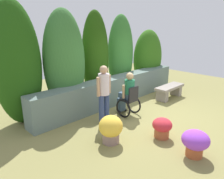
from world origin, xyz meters
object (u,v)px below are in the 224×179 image
at_px(flower_pot_purple_near, 195,142).
at_px(flower_pot_terracotta_by_wall, 162,127).
at_px(stone_bench, 170,90).
at_px(flower_pot_red_accent, 111,129).
at_px(person_in_wheelchair, 128,95).
at_px(person_standing_companion, 104,91).

bearing_deg(flower_pot_purple_near, flower_pot_terracotta_by_wall, 78.51).
bearing_deg(stone_bench, flower_pot_red_accent, -172.72).
xyz_separation_m(person_in_wheelchair, flower_pot_purple_near, (-0.63, -2.41, -0.29)).
height_order(flower_pot_terracotta_by_wall, flower_pot_red_accent, flower_pot_red_accent).
distance_m(stone_bench, person_standing_companion, 3.24).
distance_m(stone_bench, flower_pot_red_accent, 3.85).
relative_size(flower_pot_purple_near, flower_pot_terracotta_by_wall, 1.15).
distance_m(person_in_wheelchair, flower_pot_terracotta_by_wall, 1.60).
height_order(flower_pot_purple_near, flower_pot_terracotta_by_wall, flower_pot_purple_near).
bearing_deg(flower_pot_purple_near, flower_pot_red_accent, 117.86).
bearing_deg(flower_pot_red_accent, person_in_wheelchair, 27.66).
bearing_deg(person_standing_companion, flower_pot_red_accent, -117.16).
distance_m(stone_bench, person_in_wheelchair, 2.31).
xyz_separation_m(person_in_wheelchair, flower_pot_red_accent, (-1.49, -0.78, -0.27)).
bearing_deg(person_in_wheelchair, flower_pot_terracotta_by_wall, -107.32).
bearing_deg(person_in_wheelchair, flower_pot_purple_near, -105.43).
xyz_separation_m(person_standing_companion, flower_pot_red_accent, (-0.61, -0.89, -0.59)).
bearing_deg(flower_pot_red_accent, stone_bench, 10.61).
xyz_separation_m(stone_bench, flower_pot_red_accent, (-3.78, -0.71, 0.04)).
bearing_deg(flower_pot_purple_near, stone_bench, 38.65).
xyz_separation_m(flower_pot_terracotta_by_wall, flower_pot_red_accent, (-1.05, 0.71, 0.08)).
bearing_deg(flower_pot_terracotta_by_wall, person_in_wheelchair, 73.46).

